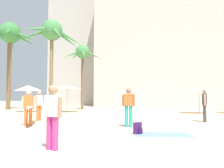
# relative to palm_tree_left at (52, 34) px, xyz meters

# --- Properties ---
(ground) EXTENTS (120.00, 120.00, 0.00)m
(ground) POSITION_rel_palm_tree_left_xyz_m (7.69, -17.19, -7.97)
(ground) COLOR beige
(hotel_pink) EXTENTS (24.73, 11.02, 19.52)m
(hotel_pink) POSITION_rel_palm_tree_left_xyz_m (15.78, 11.46, 1.79)
(hotel_pink) COLOR beige
(hotel_pink) RESTS_ON ground
(hotel_tower_gray) EXTENTS (15.56, 9.27, 37.22)m
(hotel_tower_gray) POSITION_rel_palm_tree_left_xyz_m (2.49, 16.44, 10.64)
(hotel_tower_gray) COLOR #A8A8A3
(hotel_tower_gray) RESTS_ON ground
(palm_tree_left) EXTENTS (6.70, 6.44, 9.53)m
(palm_tree_left) POSITION_rel_palm_tree_left_xyz_m (0.00, 0.00, 0.00)
(palm_tree_left) COLOR brown
(palm_tree_left) RESTS_ON ground
(palm_tree_center) EXTENTS (4.05, 4.36, 6.94)m
(palm_tree_center) POSITION_rel_palm_tree_left_xyz_m (3.14, 0.74, -2.22)
(palm_tree_center) COLOR brown
(palm_tree_center) RESTS_ON ground
(palm_tree_right) EXTENTS (6.25, 5.88, 9.32)m
(palm_tree_right) POSITION_rel_palm_tree_left_xyz_m (-4.59, -0.23, -0.30)
(palm_tree_right) COLOR brown
(palm_tree_right) RESTS_ON ground
(cafe_umbrella_1) EXTENTS (2.54, 2.54, 2.35)m
(cafe_umbrella_1) POSITION_rel_palm_tree_left_xyz_m (2.82, -3.55, -5.80)
(cafe_umbrella_1) COLOR gray
(cafe_umbrella_1) RESTS_ON ground
(cafe_umbrella_2) EXTENTS (2.31, 2.31, 2.14)m
(cafe_umbrella_2) POSITION_rel_palm_tree_left_xyz_m (13.86, -3.84, -6.04)
(cafe_umbrella_2) COLOR gray
(cafe_umbrella_2) RESTS_ON ground
(cafe_umbrella_3) EXTENTS (2.32, 2.32, 2.35)m
(cafe_umbrella_3) POSITION_rel_palm_tree_left_xyz_m (-0.64, -3.74, -5.86)
(cafe_umbrella_3) COLOR gray
(cafe_umbrella_3) RESTS_ON ground
(beach_towel) EXTENTS (2.02, 1.13, 0.01)m
(beach_towel) POSITION_rel_palm_tree_left_xyz_m (9.61, -14.19, -7.96)
(beach_towel) COLOR #6684E0
(beach_towel) RESTS_ON ground
(backpack) EXTENTS (0.34, 0.35, 0.42)m
(backpack) POSITION_rel_palm_tree_left_xyz_m (8.73, -14.14, -7.77)
(backpack) COLOR #3F194F
(backpack) RESTS_ON ground
(person_far_left) EXTENTS (1.36, 3.01, 1.67)m
(person_far_left) POSITION_rel_palm_tree_left_xyz_m (3.72, -12.26, -7.07)
(person_far_left) COLOR orange
(person_far_left) RESTS_ON ground
(person_mid_left) EXTENTS (0.61, 0.29, 1.74)m
(person_mid_left) POSITION_rel_palm_tree_left_xyz_m (8.36, -12.32, -7.02)
(person_mid_left) COLOR teal
(person_mid_left) RESTS_ON ground
(person_mid_center) EXTENTS (0.31, 0.61, 1.79)m
(person_mid_center) POSITION_rel_palm_tree_left_xyz_m (12.35, -10.00, -6.98)
(person_mid_center) COLOR #3D3D42
(person_mid_center) RESTS_ON ground
(person_far_right) EXTENTS (0.59, 0.37, 1.65)m
(person_far_right) POSITION_rel_palm_tree_left_xyz_m (6.54, -16.73, -7.07)
(person_far_right) COLOR #B7337F
(person_far_right) RESTS_ON ground
(person_near_right) EXTENTS (0.29, 0.61, 1.68)m
(person_near_right) POSITION_rel_palm_tree_left_xyz_m (3.30, -10.30, -7.05)
(person_near_right) COLOR orange
(person_near_right) RESTS_ON ground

